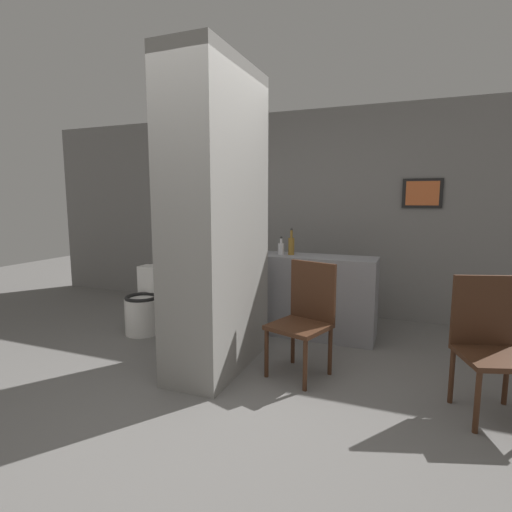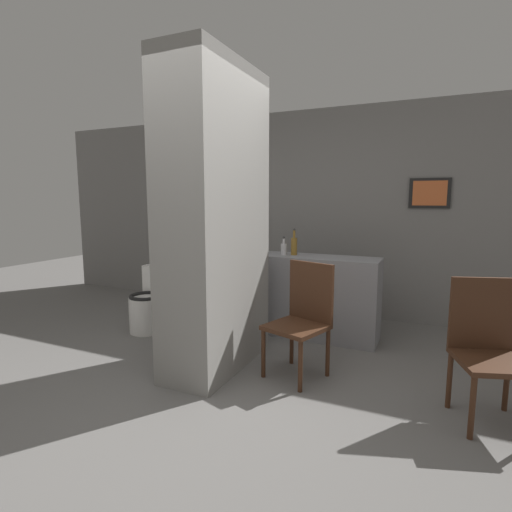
% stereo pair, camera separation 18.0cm
% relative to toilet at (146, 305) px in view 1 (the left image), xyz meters
% --- Properties ---
extents(ground_plane, '(14.00, 14.00, 0.00)m').
position_rel_toilet_xyz_m(ground_plane, '(1.32, -1.10, -0.31)').
color(ground_plane, slate).
extents(wall_back, '(8.00, 0.09, 2.60)m').
position_rel_toilet_xyz_m(wall_back, '(1.32, 1.53, 1.00)').
color(wall_back, gray).
rests_on(wall_back, ground_plane).
extents(pillar_center, '(0.54, 1.17, 2.60)m').
position_rel_toilet_xyz_m(pillar_center, '(1.17, -0.51, 0.99)').
color(pillar_center, gray).
rests_on(pillar_center, ground_plane).
extents(counter_shelf, '(1.49, 0.44, 0.88)m').
position_rel_toilet_xyz_m(counter_shelf, '(1.69, 0.57, 0.13)').
color(counter_shelf, gray).
rests_on(counter_shelf, ground_plane).
extents(toilet, '(0.38, 0.54, 0.72)m').
position_rel_toilet_xyz_m(toilet, '(0.00, 0.00, 0.00)').
color(toilet, white).
rests_on(toilet, ground_plane).
extents(chair_near_pillar, '(0.55, 0.55, 0.95)m').
position_rel_toilet_xyz_m(chair_near_pillar, '(1.93, -0.39, 0.21)').
color(chair_near_pillar, '#422616').
rests_on(chair_near_pillar, ground_plane).
extents(chair_by_doorway, '(0.55, 0.55, 0.95)m').
position_rel_toilet_xyz_m(chair_by_doorway, '(3.28, -0.54, 0.21)').
color(chair_by_doorway, '#422616').
rests_on(chair_by_doorway, ground_plane).
extents(bicycle, '(1.81, 0.42, 0.77)m').
position_rel_toilet_xyz_m(bicycle, '(0.63, 0.70, 0.06)').
color(bicycle, black).
rests_on(bicycle, ground_plane).
extents(bottle_tall, '(0.07, 0.07, 0.29)m').
position_rel_toilet_xyz_m(bottle_tall, '(1.52, 0.58, 0.68)').
color(bottle_tall, olive).
rests_on(bottle_tall, counter_shelf).
extents(bottle_short, '(0.07, 0.07, 0.20)m').
position_rel_toilet_xyz_m(bottle_short, '(1.41, 0.55, 0.65)').
color(bottle_short, silver).
rests_on(bottle_short, counter_shelf).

